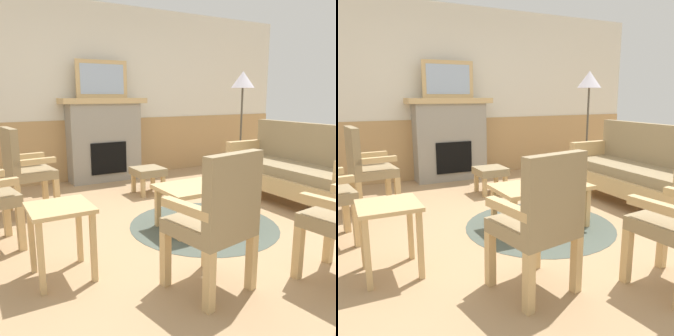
# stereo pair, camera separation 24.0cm
# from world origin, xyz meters

# --- Properties ---
(ground_plane) EXTENTS (14.00, 14.00, 0.00)m
(ground_plane) POSITION_xyz_m (0.00, 0.00, 0.00)
(ground_plane) COLOR tan
(wall_back) EXTENTS (7.20, 0.14, 2.70)m
(wall_back) POSITION_xyz_m (0.00, 2.60, 1.31)
(wall_back) COLOR silver
(wall_back) RESTS_ON ground_plane
(fireplace) EXTENTS (1.30, 0.44, 1.28)m
(fireplace) POSITION_xyz_m (0.00, 2.35, 0.65)
(fireplace) COLOR gray
(fireplace) RESTS_ON ground_plane
(framed_picture) EXTENTS (0.80, 0.04, 0.56)m
(framed_picture) POSITION_xyz_m (0.00, 2.35, 1.56)
(framed_picture) COLOR tan
(framed_picture) RESTS_ON fireplace
(couch) EXTENTS (0.70, 1.80, 0.98)m
(couch) POSITION_xyz_m (1.65, 0.08, 0.40)
(couch) COLOR tan
(couch) RESTS_ON ground_plane
(coffee_table) EXTENTS (0.96, 0.56, 0.44)m
(coffee_table) POSITION_xyz_m (0.18, -0.07, 0.39)
(coffee_table) COLOR tan
(coffee_table) RESTS_ON ground_plane
(round_rug) EXTENTS (1.53, 1.53, 0.01)m
(round_rug) POSITION_xyz_m (0.18, -0.07, 0.00)
(round_rug) COLOR #4C564C
(round_rug) RESTS_ON ground_plane
(book_on_table) EXTENTS (0.19, 0.15, 0.03)m
(book_on_table) POSITION_xyz_m (0.37, -0.12, 0.46)
(book_on_table) COLOR navy
(book_on_table) RESTS_ON coffee_table
(footstool) EXTENTS (0.40, 0.40, 0.36)m
(footstool) POSITION_xyz_m (0.23, 1.30, 0.28)
(footstool) COLOR tan
(footstool) RESTS_ON ground_plane
(armchair_by_window_left) EXTENTS (0.53, 0.53, 0.98)m
(armchair_by_window_left) POSITION_xyz_m (-1.34, 1.26, 0.54)
(armchair_by_window_left) COLOR tan
(armchair_by_window_left) RESTS_ON ground_plane
(armchair_front_center) EXTENTS (0.56, 0.56, 0.98)m
(armchair_front_center) POSITION_xyz_m (-0.48, -1.14, 0.54)
(armchair_front_center) COLOR tan
(armchair_front_center) RESTS_ON ground_plane
(side_table) EXTENTS (0.44, 0.44, 0.55)m
(side_table) POSITION_xyz_m (-1.34, -0.42, 0.43)
(side_table) COLOR tan
(side_table) RESTS_ON ground_plane
(floor_lamp_by_couch) EXTENTS (0.36, 0.36, 1.68)m
(floor_lamp_by_couch) POSITION_xyz_m (1.88, 1.34, 1.45)
(floor_lamp_by_couch) COLOR #332D28
(floor_lamp_by_couch) RESTS_ON ground_plane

